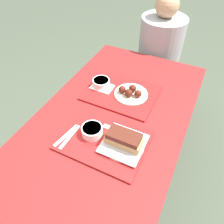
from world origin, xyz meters
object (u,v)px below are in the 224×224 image
object	(u,v)px
bowl_coleslaw_far	(101,83)
bowl_coleslaw_near	(92,130)
tray_near	(104,139)
brisket_sandwich_plate	(124,141)
tray_far	(121,93)
wings_plate_far	(131,92)
person_seated_across	(161,42)

from	to	relation	value
bowl_coleslaw_far	bowl_coleslaw_near	bearing A→B (deg)	-68.82
bowl_coleslaw_near	bowl_coleslaw_far	bearing A→B (deg)	111.18
bowl_coleslaw_near	bowl_coleslaw_far	distance (m)	0.40
bowl_coleslaw_near	bowl_coleslaw_far	size ratio (longest dim) A/B	1.00
tray_near	brisket_sandwich_plate	xyz separation A→B (m)	(0.11, 0.01, 0.04)
tray_far	wings_plate_far	size ratio (longest dim) A/B	2.08
tray_far	bowl_coleslaw_far	xyz separation A→B (m)	(-0.14, 0.00, 0.03)
bowl_coleslaw_far	tray_far	bearing A→B (deg)	-0.60
tray_near	bowl_coleslaw_far	world-z (taller)	bowl_coleslaw_far
bowl_coleslaw_near	wings_plate_far	world-z (taller)	wings_plate_far
bowl_coleslaw_far	person_seated_across	world-z (taller)	person_seated_across
bowl_coleslaw_near	wings_plate_far	distance (m)	0.38
bowl_coleslaw_far	wings_plate_far	bearing A→B (deg)	0.79
bowl_coleslaw_near	wings_plate_far	bearing A→B (deg)	80.98
wings_plate_far	person_seated_across	world-z (taller)	person_seated_across
brisket_sandwich_plate	bowl_coleslaw_far	size ratio (longest dim) A/B	1.88
wings_plate_far	person_seated_across	size ratio (longest dim) A/B	0.32
tray_near	bowl_coleslaw_near	distance (m)	0.08
bowl_coleslaw_far	wings_plate_far	size ratio (longest dim) A/B	0.53
tray_far	bowl_coleslaw_far	world-z (taller)	bowl_coleslaw_far
bowl_coleslaw_near	brisket_sandwich_plate	world-z (taller)	brisket_sandwich_plate
tray_far	bowl_coleslaw_far	distance (m)	0.15
tray_near	brisket_sandwich_plate	distance (m)	0.11
brisket_sandwich_plate	bowl_coleslaw_near	bearing A→B (deg)	-178.12
tray_near	wings_plate_far	xyz separation A→B (m)	(-0.01, 0.38, 0.03)
brisket_sandwich_plate	person_seated_across	world-z (taller)	person_seated_across
brisket_sandwich_plate	person_seated_across	xyz separation A→B (m)	(-0.14, 1.11, -0.04)
wings_plate_far	person_seated_across	bearing A→B (deg)	92.11
brisket_sandwich_plate	wings_plate_far	size ratio (longest dim) A/B	0.99
tray_far	brisket_sandwich_plate	xyz separation A→B (m)	(0.18, -0.37, 0.04)
tray_near	person_seated_across	bearing A→B (deg)	91.92
person_seated_across	tray_near	bearing A→B (deg)	-88.08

